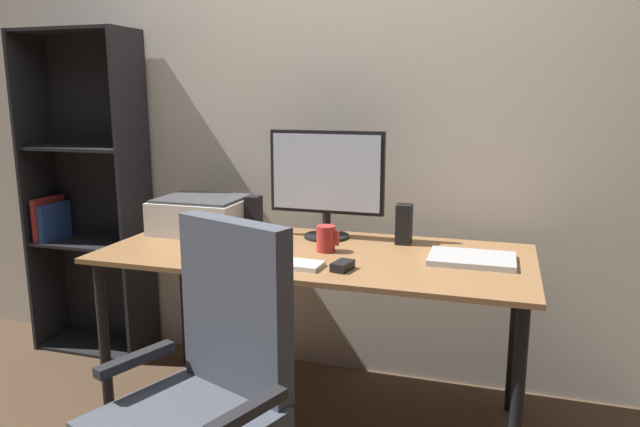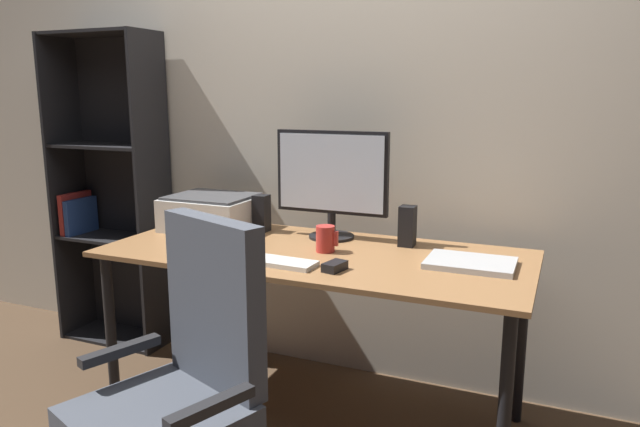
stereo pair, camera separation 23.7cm
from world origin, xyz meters
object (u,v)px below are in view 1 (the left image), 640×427
Objects in this scene: keyboard at (284,263)px; office_chair at (204,414)px; speaker_right at (404,224)px; printer at (202,215)px; speaker_left at (254,214)px; coffee_mug at (326,239)px; bookshelf at (89,197)px; mouse at (343,266)px; monitor at (327,178)px; desk at (315,269)px; laptop at (472,259)px.

keyboard is 0.29× the size of office_chair.
speaker_right is 0.43× the size of printer.
keyboard is 1.71× the size of speaker_left.
coffee_mug is 0.06× the size of bookshelf.
mouse is at bearing -26.98° from printer.
speaker_left is at bearing -178.69° from monitor.
office_chair is (0.53, -0.99, -0.36)m from printer.
speaker_left is 0.10× the size of bookshelf.
speaker_right is (0.32, 0.23, 0.16)m from desk.
printer is (-0.58, -0.06, -0.19)m from monitor.
coffee_mug is 0.11× the size of office_chair.
monitor is 1.38m from bookshelf.
speaker_left and speaker_right have the same top height.
speaker_right is at bearing -1.31° from monitor.
bookshelf reaches higher than monitor.
mouse is at bearing 88.63° from office_chair.
desk is 3.36× the size of monitor.
mouse reaches higher than desk.
speaker_left is 1.14m from office_chair.
keyboard is at bearing -54.88° from speaker_left.
keyboard is at bearing -102.13° from desk.
laptop is (0.62, 0.04, 0.09)m from desk.
printer is at bearing -167.96° from speaker_left.
printer is (-0.60, 0.18, 0.16)m from desk.
mouse is 0.56× the size of speaker_right.
desk is at bearing -31.98° from speaker_left.
printer is (-0.23, -0.05, -0.00)m from speaker_left.
speaker_right is (0.69, 0.00, 0.00)m from speaker_left.
printer is (-0.78, 0.40, 0.06)m from mouse.
desk is 0.43m from speaker_right.
desk is at bearing -15.33° from bookshelf.
mouse is 0.10× the size of office_chair.
monitor is 0.53m from keyboard.
keyboard is (-0.03, -0.46, -0.26)m from monitor.
bookshelf is (-1.30, 1.19, 0.37)m from office_chair.
speaker_right is 1.71m from bookshelf.
speaker_right is at bearing -5.00° from bookshelf.
speaker_right is (0.28, 0.22, 0.03)m from coffee_mug.
desk is 0.46m from speaker_left.
mouse is 0.27m from coffee_mug.
bookshelf reaches higher than speaker_right.
laptop reaches higher than desk.
printer is at bearing -176.90° from speaker_right.
monitor reaches higher than speaker_right.
mouse is 0.51m from laptop.
coffee_mug is at bearing -177.92° from laptop.
keyboard is 0.72× the size of printer.
bookshelf reaches higher than office_chair.
office_chair reaches higher than desk.
speaker_left is (-0.34, -0.01, -0.18)m from monitor.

